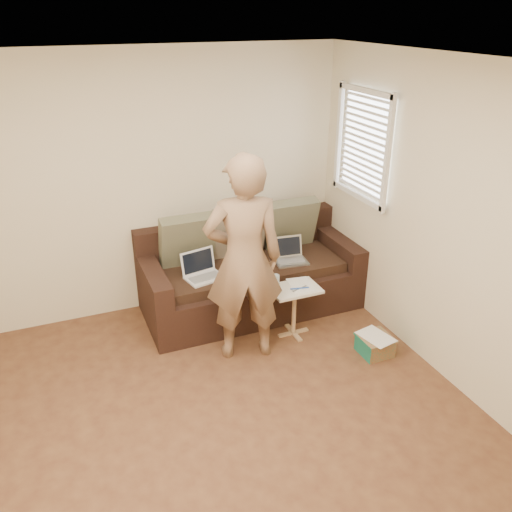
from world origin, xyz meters
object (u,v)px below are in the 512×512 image
at_px(sofa, 251,271).
at_px(drinking_glass, 276,281).
at_px(person, 244,260).
at_px(striped_box, 375,345).
at_px(laptop_silver, 291,262).
at_px(laptop_white, 205,279).
at_px(side_table, 294,311).

distance_m(sofa, drinking_glass, 0.55).
relative_size(person, striped_box, 6.46).
relative_size(laptop_silver, striped_box, 1.13).
height_order(sofa, drinking_glass, sofa).
relative_size(laptop_white, striped_box, 1.21).
xyz_separation_m(laptop_white, side_table, (0.73, -0.47, -0.27)).
relative_size(side_table, striped_box, 1.74).
bearing_deg(drinking_glass, side_table, -30.92).
xyz_separation_m(laptop_silver, side_table, (-0.19, -0.48, -0.27)).
bearing_deg(side_table, person, -169.65).
xyz_separation_m(sofa, person, (-0.36, -0.73, 0.52)).
height_order(laptop_silver, striped_box, laptop_silver).
distance_m(sofa, striped_box, 1.45).
xyz_separation_m(person, striped_box, (1.09, -0.48, -0.85)).
xyz_separation_m(person, drinking_glass, (0.39, 0.19, -0.37)).
distance_m(sofa, laptop_white, 0.57).
distance_m(side_table, striped_box, 0.81).
xyz_separation_m(sofa, laptop_white, (-0.54, -0.15, 0.10)).
relative_size(sofa, laptop_silver, 6.66).
bearing_deg(drinking_glass, laptop_silver, 48.11).
bearing_deg(drinking_glass, striped_box, -43.84).
height_order(laptop_silver, side_table, laptop_silver).
relative_size(sofa, laptop_white, 6.22).
relative_size(laptop_white, side_table, 0.70).
distance_m(laptop_silver, side_table, 0.58).
bearing_deg(laptop_white, sofa, 3.74).
relative_size(laptop_silver, drinking_glass, 2.75).
relative_size(person, drinking_glass, 15.68).
distance_m(laptop_white, person, 0.73).
xyz_separation_m(sofa, striped_box, (0.74, -1.20, -0.33)).
bearing_deg(sofa, side_table, -73.02).
xyz_separation_m(drinking_glass, striped_box, (0.70, -0.67, -0.48)).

